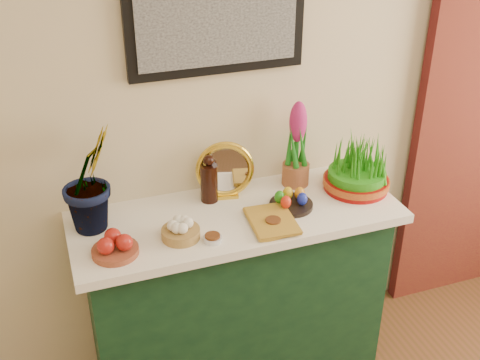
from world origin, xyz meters
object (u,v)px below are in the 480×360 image
Objects in this scene: sideboard at (236,297)px; hyacinth_green at (88,163)px; mirror at (225,171)px; book at (250,224)px; wheatgrass_sabzeh at (358,168)px.

hyacinth_green is (-0.57, 0.09, 0.75)m from sideboard.
hyacinth_green is 2.17× the size of mirror.
hyacinth_green reaches higher than mirror.
book is (0.59, -0.22, -0.27)m from hyacinth_green.
hyacinth_green is at bearing -174.64° from mirror.
book is 0.58m from wheatgrass_sabzeh.
wheatgrass_sabzeh is at bearing -44.25° from hyacinth_green.
book is 0.81× the size of wheatgrass_sabzeh.
hyacinth_green reaches higher than sideboard.
sideboard is 2.26× the size of hyacinth_green.
sideboard is 0.61m from mirror.
mirror is 0.59m from wheatgrass_sabzeh.
mirror reaches higher than wheatgrass_sabzeh.
hyacinth_green reaches higher than book.
hyacinth_green is at bearing 171.03° from sideboard.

